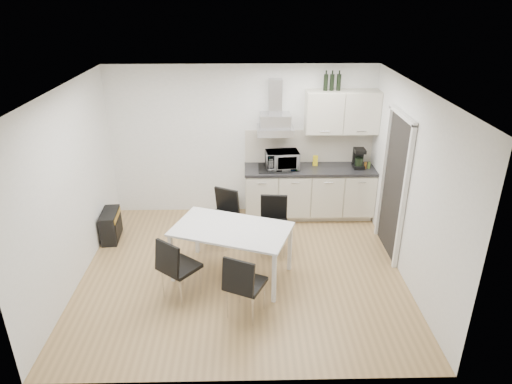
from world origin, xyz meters
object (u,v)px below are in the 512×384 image
floor_speaker (233,204)px  chair_near_right (246,284)px  chair_near_left (180,268)px  dining_table (231,233)px  kitchenette (312,172)px  guitar_amp (111,225)px  chair_far_left (221,219)px  chair_far_right (273,227)px

floor_speaker → chair_near_right: bearing=-70.6°
chair_near_left → dining_table: bearing=75.2°
chair_near_left → floor_speaker: bearing=115.6°
kitchenette → chair_near_right: kitchenette is taller
kitchenette → guitar_amp: 3.44m
chair_far_left → chair_near_right: same height
chair_far_left → chair_far_right: size_ratio=1.00×
kitchenette → guitar_amp: size_ratio=4.30×
dining_table → chair_far_left: chair_far_left is taller
dining_table → guitar_amp: size_ratio=3.00×
floor_speaker → chair_far_right: bearing=-50.3°
dining_table → chair_near_left: size_ratio=2.00×
chair_far_right → guitar_amp: bearing=-5.3°
chair_far_right → guitar_amp: (-2.58, 0.47, -0.20)m
chair_near_right → floor_speaker: size_ratio=3.05×
dining_table → guitar_amp: bearing=171.4°
chair_far_left → floor_speaker: 1.17m
kitchenette → chair_near_left: bearing=-130.8°
chair_far_right → guitar_amp: size_ratio=1.50×
chair_far_right → chair_near_right: 1.51m
chair_far_left → guitar_amp: chair_far_left is taller
dining_table → chair_near_right: chair_near_right is taller
dining_table → kitchenette: bearing=73.7°
dining_table → floor_speaker: size_ratio=6.09×
chair_near_left → guitar_amp: 2.04m
kitchenette → dining_table: kitchenette is taller
chair_near_left → guitar_amp: bearing=170.1°
kitchenette → dining_table: 2.26m
chair_near_left → chair_far_right: bearing=79.8°
floor_speaker → kitchenette: bearing=7.8°
dining_table → chair_far_right: bearing=64.5°
kitchenette → floor_speaker: kitchenette is taller
chair_near_left → chair_near_right: same height
chair_far_right → chair_near_right: (-0.42, -1.45, 0.00)m
chair_far_right → chair_near_right: same height
kitchenette → chair_far_left: kitchenette is taller
dining_table → chair_near_left: 0.83m
chair_far_right → chair_near_left: (-1.25, -1.07, 0.00)m
dining_table → chair_near_left: (-0.65, -0.47, -0.24)m
chair_far_right → floor_speaker: chair_far_right is taller
kitchenette → dining_table: (-1.33, -1.82, -0.15)m
chair_far_left → floor_speaker: size_ratio=3.05×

